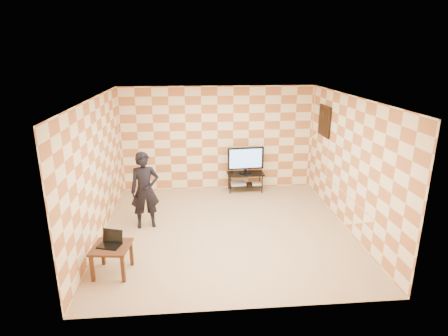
{
  "coord_description": "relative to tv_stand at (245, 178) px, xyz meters",
  "views": [
    {
      "loc": [
        -0.67,
        -6.96,
        3.54
      ],
      "look_at": [
        0.0,
        0.6,
        1.15
      ],
      "focal_mm": 30.0,
      "sensor_mm": 36.0,
      "label": 1
    }
  ],
  "objects": [
    {
      "name": "ceiling",
      "position": [
        -0.7,
        -2.19,
        2.34
      ],
      "size": [
        5.0,
        5.0,
        0.02
      ],
      "primitive_type": "cube",
      "color": "white",
      "rests_on": "wall_back"
    },
    {
      "name": "laptop",
      "position": [
        -2.74,
        -3.54,
        0.19
      ],
      "size": [
        0.42,
        0.37,
        0.24
      ],
      "color": "black",
      "rests_on": "side_table"
    },
    {
      "name": "wall_right",
      "position": [
        1.8,
        -2.19,
        0.99
      ],
      "size": [
        0.02,
        5.0,
        2.7
      ],
      "primitive_type": "cube",
      "color": "#FBEAB9",
      "rests_on": "ground"
    },
    {
      "name": "side_table",
      "position": [
        -2.73,
        -3.58,
        0.05
      ],
      "size": [
        0.66,
        0.66,
        0.5
      ],
      "color": "#341A0E",
      "rests_on": "floor"
    },
    {
      "name": "game_console",
      "position": [
        0.3,
        -0.03,
        -0.17
      ],
      "size": [
        0.25,
        0.19,
        0.05
      ],
      "primitive_type": "cube",
      "rotation": [
        0.0,
        0.0,
        -0.07
      ],
      "color": "silver",
      "rests_on": "tv_stand"
    },
    {
      "name": "wall_art",
      "position": [
        1.77,
        -0.64,
        1.59
      ],
      "size": [
        0.04,
        0.72,
        0.72
      ],
      "color": "black",
      "rests_on": "wall_right"
    },
    {
      "name": "tv_stand",
      "position": [
        0.0,
        0.0,
        0.0
      ],
      "size": [
        0.95,
        0.43,
        0.5
      ],
      "color": "black",
      "rests_on": "floor"
    },
    {
      "name": "wall_left",
      "position": [
        -3.2,
        -2.19,
        0.99
      ],
      "size": [
        0.02,
        5.0,
        2.7
      ],
      "primitive_type": "cube",
      "color": "#FBEAB9",
      "rests_on": "ground"
    },
    {
      "name": "wall_front",
      "position": [
        -0.7,
        -4.69,
        0.99
      ],
      "size": [
        5.0,
        0.02,
        2.7
      ],
      "primitive_type": "cube",
      "color": "#FBEAB9",
      "rests_on": "ground"
    },
    {
      "name": "floor",
      "position": [
        -0.7,
        -2.19,
        -0.36
      ],
      "size": [
        5.0,
        5.0,
        0.0
      ],
      "primitive_type": "plane",
      "color": "tan",
      "rests_on": "ground"
    },
    {
      "name": "person",
      "position": [
        -2.35,
        -1.87,
        0.44
      ],
      "size": [
        0.65,
        0.49,
        1.61
      ],
      "primitive_type": "imported",
      "rotation": [
        0.0,
        0.0,
        0.18
      ],
      "color": "black",
      "rests_on": "floor"
    },
    {
      "name": "tv",
      "position": [
        -0.0,
        -0.0,
        0.51
      ],
      "size": [
        0.94,
        0.2,
        0.68
      ],
      "color": "black",
      "rests_on": "tv_stand"
    },
    {
      "name": "dvd_player",
      "position": [
        -0.19,
        0.02,
        -0.16
      ],
      "size": [
        0.42,
        0.32,
        0.06
      ],
      "primitive_type": "cube",
      "rotation": [
        0.0,
        0.0,
        0.12
      ],
      "color": "silver",
      "rests_on": "tv_stand"
    },
    {
      "name": "wall_back",
      "position": [
        -0.7,
        0.31,
        0.99
      ],
      "size": [
        5.0,
        0.02,
        2.7
      ],
      "primitive_type": "cube",
      "color": "#FBEAB9",
      "rests_on": "ground"
    }
  ]
}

